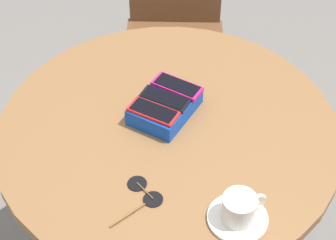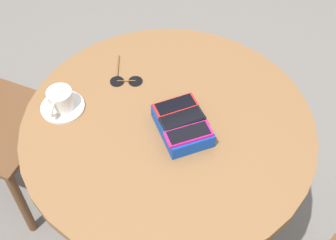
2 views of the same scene
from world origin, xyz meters
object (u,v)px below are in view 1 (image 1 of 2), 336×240
at_px(sunglasses, 143,194).
at_px(phone_black, 165,99).
at_px(saucer, 237,218).
at_px(chair_near_window, 174,41).
at_px(round_table, 168,167).
at_px(phone_red, 153,111).
at_px(phone_box, 165,106).
at_px(coffee_cup, 240,208).
at_px(phone_magenta, 177,86).

bearing_deg(sunglasses, phone_black, -162.46).
bearing_deg(saucer, chair_near_window, -145.70).
relative_size(sunglasses, chair_near_window, 0.18).
distance_m(round_table, phone_red, 0.22).
xyz_separation_m(round_table, phone_black, (-0.04, -0.03, 0.22)).
bearing_deg(phone_red, phone_box, 177.60).
bearing_deg(chair_near_window, phone_box, 25.04).
bearing_deg(phone_red, saucer, 60.65).
bearing_deg(phone_red, coffee_cup, 61.03).
xyz_separation_m(round_table, chair_near_window, (-0.71, -0.34, -0.15)).
bearing_deg(round_table, phone_magenta, -166.82).
distance_m(saucer, sunglasses, 0.22).
distance_m(phone_black, sunglasses, 0.28).
bearing_deg(phone_magenta, saucer, 46.03).
bearing_deg(phone_box, phone_magenta, 172.46).
distance_m(phone_red, saucer, 0.35).
relative_size(phone_magenta, coffee_cup, 1.46).
distance_m(phone_box, coffee_cup, 0.38).
bearing_deg(chair_near_window, saucer, 34.30).
height_order(saucer, chair_near_window, chair_near_window).
distance_m(round_table, phone_black, 0.22).
relative_size(round_table, coffee_cup, 9.57).
bearing_deg(coffee_cup, chair_near_window, -145.58).
height_order(round_table, sunglasses, sunglasses).
bearing_deg(sunglasses, coffee_cup, 99.66).
relative_size(round_table, phone_magenta, 6.56).
bearing_deg(phone_box, sunglasses, 17.49).
relative_size(phone_red, saucer, 0.95).
bearing_deg(coffee_cup, phone_box, -126.70).
height_order(phone_box, chair_near_window, chair_near_window).
height_order(round_table, phone_red, phone_red).
relative_size(phone_black, coffee_cup, 1.40).
bearing_deg(sunglasses, phone_box, -162.51).
distance_m(round_table, coffee_cup, 0.39).
distance_m(round_table, saucer, 0.37).
bearing_deg(chair_near_window, phone_black, 25.01).
height_order(round_table, saucer, saucer).
distance_m(phone_box, sunglasses, 0.28).
height_order(saucer, sunglasses, saucer).
bearing_deg(phone_black, phone_red, -2.66).
distance_m(phone_magenta, coffee_cup, 0.41).
height_order(phone_magenta, sunglasses, phone_magenta).
height_order(phone_magenta, chair_near_window, chair_near_window).
bearing_deg(saucer, phone_box, -127.06).
height_order(phone_magenta, phone_black, phone_magenta).
height_order(phone_red, chair_near_window, chair_near_window).
height_order(sunglasses, chair_near_window, chair_near_window).
height_order(round_table, coffee_cup, coffee_cup).
distance_m(phone_magenta, sunglasses, 0.33).
distance_m(phone_black, phone_red, 0.06).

